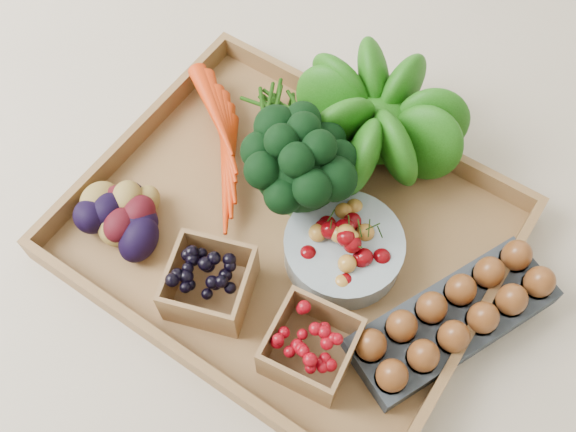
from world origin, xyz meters
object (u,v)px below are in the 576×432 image
Objects in this scene: broccoli at (299,181)px; egg_carton at (452,320)px; tray at (288,234)px; cherry_bowl at (343,249)px.

egg_carton is at bearing -8.93° from broccoli.
tray is 3.48× the size of cherry_bowl.
cherry_bowl is at bearing -19.94° from broccoli.
cherry_bowl is (0.08, 0.01, 0.03)m from tray.
cherry_bowl reaches higher than tray.
egg_carton reaches higher than tray.
cherry_bowl is at bearing 8.00° from tray.
tray is at bearing -172.00° from cherry_bowl.
tray is 0.08m from broccoli.
broccoli is at bearing 105.36° from tray.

